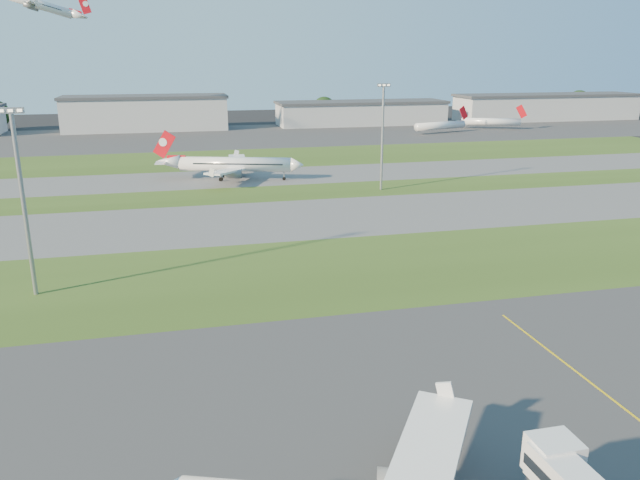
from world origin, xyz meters
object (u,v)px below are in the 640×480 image
object	(u,v)px
airliner_taxiing	(234,165)
light_mast_centre	(383,130)
mini_jet_far	(491,122)
mini_jet_near	(441,125)
light_mast_west	(22,191)

from	to	relation	value
airliner_taxiing	light_mast_centre	bearing A→B (deg)	164.79
airliner_taxiing	mini_jet_far	size ratio (longest dim) A/B	1.36
airliner_taxiing	mini_jet_near	bearing A→B (deg)	-121.61
mini_jet_near	light_mast_west	distance (m)	210.20
mini_jet_near	light_mast_centre	distance (m)	124.14
light_mast_west	light_mast_centre	bearing A→B (deg)	38.66
mini_jet_near	airliner_taxiing	bearing A→B (deg)	-155.93
mini_jet_near	mini_jet_far	xyz separation A→B (m)	(28.90, 9.33, 0.00)
airliner_taxiing	mini_jet_far	xyz separation A→B (m)	(126.05, 93.86, -0.81)
mini_jet_near	mini_jet_far	distance (m)	30.37
airliner_taxiing	mini_jet_far	bearing A→B (deg)	-125.97
mini_jet_near	light_mast_west	xyz separation A→B (m)	(-133.08, -162.29, 11.53)
mini_jet_near	light_mast_centre	world-z (taller)	light_mast_centre
mini_jet_near	light_mast_west	bearing A→B (deg)	-146.31
mini_jet_far	light_mast_west	world-z (taller)	light_mast_west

